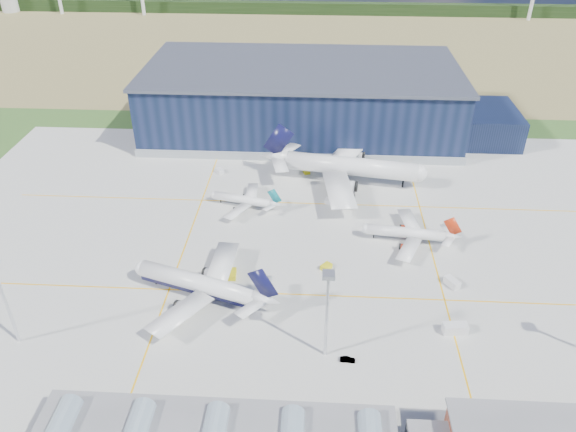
% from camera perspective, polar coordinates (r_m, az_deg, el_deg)
% --- Properties ---
extents(ground, '(600.00, 600.00, 0.00)m').
position_cam_1_polar(ground, '(151.70, -0.01, -5.51)').
color(ground, '#25491B').
rests_on(ground, ground).
extents(apron, '(220.00, 160.00, 0.08)m').
position_cam_1_polar(apron, '(159.69, 0.20, -3.30)').
color(apron, '#A4A49F').
rests_on(apron, ground).
extents(farmland, '(600.00, 220.00, 0.01)m').
position_cam_1_polar(farmland, '(352.16, 2.16, 17.01)').
color(farmland, '#91824E').
rests_on(farmland, ground).
extents(treeline, '(600.00, 8.00, 8.00)m').
position_cam_1_polar(treeline, '(428.97, 2.47, 20.35)').
color(treeline, black).
rests_on(treeline, ground).
extents(hangar, '(145.00, 62.00, 26.10)m').
position_cam_1_polar(hangar, '(229.37, 2.11, 11.53)').
color(hangar, '#0F1932').
rests_on(hangar, ground).
extents(light_mast_west, '(2.60, 2.60, 23.00)m').
position_cam_1_polar(light_mast_west, '(136.17, -27.13, -6.62)').
color(light_mast_west, silver).
rests_on(light_mast_west, ground).
extents(light_mast_center, '(2.60, 2.60, 23.00)m').
position_cam_1_polar(light_mast_center, '(118.60, 4.01, -8.66)').
color(light_mast_center, silver).
rests_on(light_mast_center, ground).
extents(airliner_navy, '(51.37, 50.81, 13.30)m').
position_cam_1_polar(airliner_navy, '(140.97, -9.23, -5.97)').
color(airliner_navy, white).
rests_on(airliner_navy, ground).
extents(airliner_red, '(31.88, 31.34, 9.33)m').
position_cam_1_polar(airliner_red, '(163.52, 11.95, -1.18)').
color(airliner_red, white).
rests_on(airliner_red, ground).
extents(airliner_widebody, '(65.10, 64.08, 18.59)m').
position_cam_1_polar(airliner_widebody, '(189.67, 6.45, 5.92)').
color(airliner_widebody, white).
rests_on(airliner_widebody, ground).
extents(airliner_regional, '(29.46, 29.07, 7.96)m').
position_cam_1_polar(airliner_regional, '(177.34, -4.65, 2.07)').
color(airliner_regional, white).
rests_on(airliner_regional, ground).
extents(gse_tug_a, '(2.66, 4.10, 1.65)m').
position_cam_1_polar(gse_tug_a, '(149.70, -5.76, -5.90)').
color(gse_tug_a, gold).
rests_on(gse_tug_a, ground).
extents(gse_tug_b, '(3.49, 3.64, 1.32)m').
position_cam_1_polar(gse_tug_b, '(152.09, 3.90, -5.17)').
color(gse_tug_b, gold).
rests_on(gse_tug_b, ground).
extents(gse_van_a, '(5.91, 3.01, 2.49)m').
position_cam_1_polar(gse_van_a, '(138.51, 16.61, -10.89)').
color(gse_van_a, silver).
rests_on(gse_van_a, ground).
extents(gse_cart_a, '(2.72, 3.32, 1.24)m').
position_cam_1_polar(gse_cart_a, '(181.12, 4.10, 1.56)').
color(gse_cart_a, silver).
rests_on(gse_cart_a, ground).
extents(gse_van_b, '(4.07, 4.88, 2.05)m').
position_cam_1_polar(gse_van_b, '(151.95, 16.32, -6.51)').
color(gse_van_b, silver).
rests_on(gse_van_b, ground).
extents(gse_tug_c, '(3.03, 3.89, 1.49)m').
position_cam_1_polar(gse_tug_c, '(198.54, 1.87, 4.62)').
color(gse_tug_c, gold).
rests_on(gse_tug_c, ground).
extents(gse_cart_b, '(3.73, 3.83, 1.39)m').
position_cam_1_polar(gse_cart_b, '(199.93, -6.98, 4.57)').
color(gse_cart_b, silver).
rests_on(gse_cart_b, ground).
extents(car_a, '(3.84, 2.11, 1.24)m').
position_cam_1_polar(car_a, '(127.35, 26.89, -19.00)').
color(car_a, '#99999E').
rests_on(car_a, ground).
extents(car_b, '(3.43, 1.38, 1.11)m').
position_cam_1_polar(car_b, '(127.77, 6.07, -14.31)').
color(car_b, '#99999E').
rests_on(car_b, ground).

